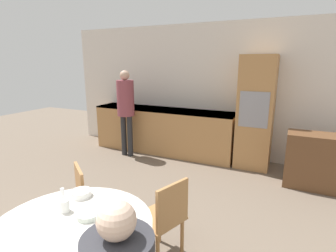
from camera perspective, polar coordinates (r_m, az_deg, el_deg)
name	(u,v)px	position (r m, az deg, el deg)	size (l,w,h in m)	color
wall_back	(218,91)	(5.30, 10.77, 7.44)	(6.76, 0.05, 2.60)	silver
kitchen_counter	(163,130)	(5.49, -1.09, -0.86)	(2.98, 0.60, 0.92)	#AD7A47
oven_unit	(256,113)	(4.87, 18.54, 2.78)	(0.59, 0.59, 1.98)	#AD7A47
sideboard	(329,163)	(4.55, 31.69, -6.88)	(1.19, 0.45, 0.83)	brown
dining_table	(74,251)	(2.18, -19.73, -24.28)	(1.13, 1.13, 0.75)	brown
chair_far_left	(71,203)	(2.92, -20.41, -15.42)	(0.56, 0.56, 0.84)	#AD7A47
chair_far_right	(165,217)	(2.54, -0.72, -19.17)	(0.51, 0.51, 0.84)	#AD7A47
person_standing	(126,104)	(5.23, -9.19, 4.79)	(0.33, 0.33, 1.71)	#262628
cup	(65,206)	(2.21, -21.60, -15.85)	(0.08, 0.08, 0.09)	white
bowl_near	(88,215)	(2.10, -16.95, -17.98)	(0.18, 0.18, 0.04)	silver
bowl_centre	(81,193)	(2.39, -18.36, -13.74)	(0.17, 0.17, 0.05)	white
bowl_far	(112,208)	(2.14, -12.08, -17.06)	(0.15, 0.15, 0.04)	silver
salt_shaker	(62,193)	(2.41, -21.98, -13.38)	(0.03, 0.03, 0.09)	white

